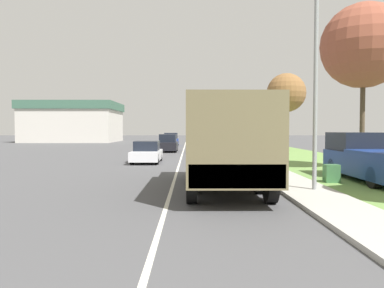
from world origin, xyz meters
name	(u,v)px	position (x,y,z in m)	size (l,w,h in m)	color
ground_plane	(184,149)	(0.00, 40.00, 0.00)	(180.00, 180.00, 0.00)	#4C4C4F
lane_centre_stripe	(184,149)	(0.00, 40.00, 0.00)	(0.12, 120.00, 0.00)	silver
sidewalk_right	(226,149)	(4.50, 40.00, 0.06)	(1.80, 120.00, 0.12)	#ADAAA3
grass_strip_right	(268,149)	(8.90, 40.00, 0.01)	(7.00, 120.00, 0.02)	#6B9347
military_truck	(224,141)	(1.81, 13.31, 1.71)	(2.54, 7.71, 3.07)	#545B3D
car_nearest_ahead	(147,153)	(-2.08, 24.07, 0.62)	(1.70, 4.08, 1.36)	silver
car_second_ahead	(168,144)	(-1.42, 35.54, 0.73)	(1.76, 4.21, 1.64)	black
car_third_ahead	(171,140)	(-1.77, 48.18, 0.73)	(1.88, 3.95, 1.64)	navy
pickup_truck	(370,158)	(8.03, 15.70, 0.92)	(2.06, 5.64, 1.94)	navy
lamp_post	(309,63)	(4.54, 12.70, 4.27)	(1.69, 0.24, 6.96)	gray
tree_mid_right	(364,46)	(9.54, 19.70, 6.36)	(4.31, 4.31, 8.51)	#4C3D2D
tree_far_right	(286,93)	(10.17, 37.46, 5.68)	(3.83, 3.83, 7.61)	brown
utility_box	(331,173)	(6.20, 15.03, 0.37)	(0.55, 0.45, 0.70)	#3D7042
building_distant	(74,122)	(-18.90, 63.60, 3.33)	(14.89, 12.48, 6.57)	beige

